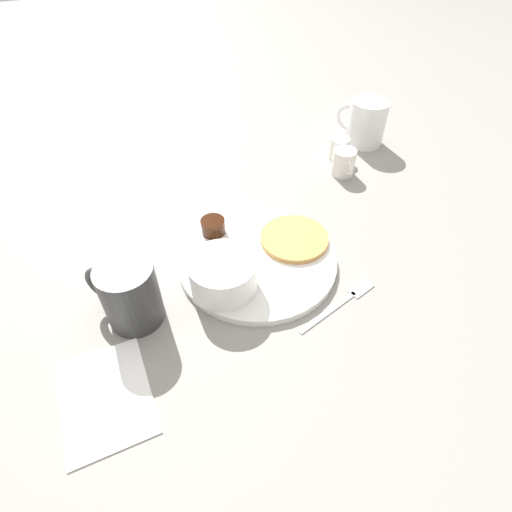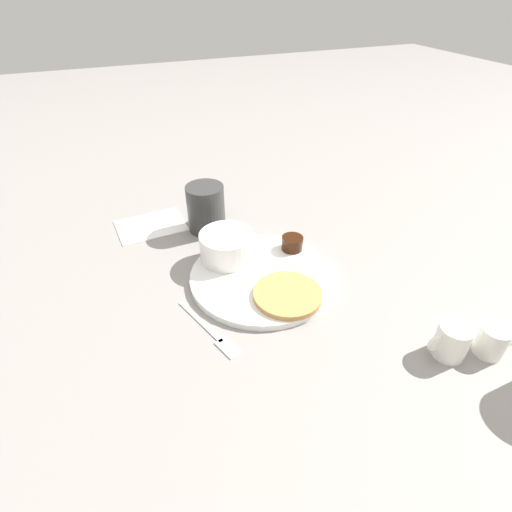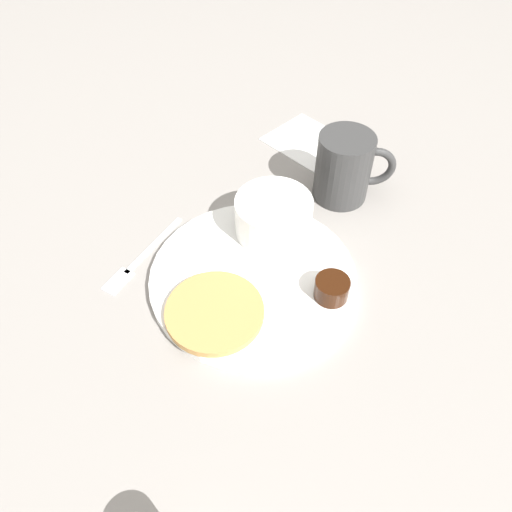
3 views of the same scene
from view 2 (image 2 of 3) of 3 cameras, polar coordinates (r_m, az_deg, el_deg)
ground_plane at (r=0.71m, az=0.84°, el=-3.30°), size 4.00×4.00×0.00m
plate at (r=0.71m, az=0.84°, el=-2.92°), size 0.25×0.25×0.01m
pancake_stack at (r=0.66m, az=4.54°, el=-5.51°), size 0.11×0.11×0.01m
bowl at (r=0.73m, az=-4.17°, el=1.55°), size 0.10×0.10×0.05m
syrup_cup at (r=0.76m, az=5.20°, el=1.84°), size 0.04×0.04×0.03m
butter_ramekin at (r=0.75m, az=-4.16°, el=1.73°), size 0.05×0.05×0.04m
coffee_mug at (r=0.83m, az=-7.07°, el=6.87°), size 0.09×0.10×0.10m
creamer_pitcher_near at (r=0.63m, az=26.16°, el=-10.79°), size 0.07×0.05×0.06m
creamer_pitcher_far at (r=0.66m, az=30.72°, el=-10.37°), size 0.06×0.04×0.05m
fork at (r=0.62m, az=-6.09°, el=-10.96°), size 0.06×0.14×0.00m
napkin at (r=0.88m, az=-14.79°, el=4.27°), size 0.15×0.11×0.00m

